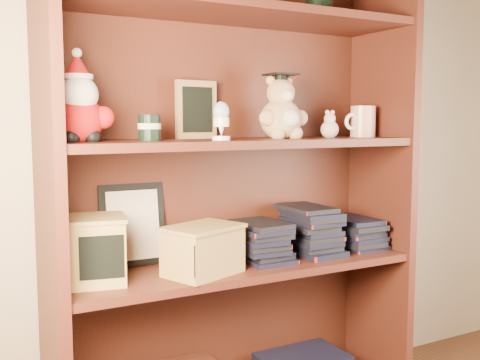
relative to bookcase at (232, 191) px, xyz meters
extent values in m
cube|color=tan|center=(0.08, 0.14, 0.47)|extent=(3.00, 0.04, 2.50)
cube|color=#4D2116|center=(-0.58, -0.05, 0.02)|extent=(0.03, 0.35, 1.60)
cube|color=#4D2116|center=(0.59, -0.05, 0.02)|extent=(0.03, 0.35, 1.60)
cube|color=#481E13|center=(0.00, 0.11, 0.02)|extent=(1.20, 0.02, 1.60)
cube|color=#4D2116|center=(0.00, -0.05, 0.56)|extent=(1.14, 0.33, 0.02)
cylinder|color=black|center=(0.30, -0.05, 0.63)|extent=(0.09, 0.09, 0.11)
cube|color=#4D2116|center=(0.00, -0.05, -0.24)|extent=(1.14, 0.33, 0.02)
cube|color=#4D2116|center=(0.00, -0.05, 0.16)|extent=(1.14, 0.33, 0.02)
sphere|color=#A50F0F|center=(-0.50, -0.05, 0.23)|extent=(0.13, 0.13, 0.13)
sphere|color=#A50F0F|center=(-0.56, -0.07, 0.24)|extent=(0.06, 0.06, 0.06)
sphere|color=#A50F0F|center=(-0.44, -0.07, 0.24)|extent=(0.06, 0.06, 0.06)
sphere|color=black|center=(-0.53, -0.08, 0.18)|extent=(0.04, 0.04, 0.04)
sphere|color=black|center=(-0.47, -0.08, 0.18)|extent=(0.04, 0.04, 0.04)
sphere|color=white|center=(-0.50, -0.07, 0.30)|extent=(0.10, 0.10, 0.10)
sphere|color=#D8B293|center=(-0.50, -0.05, 0.32)|extent=(0.07, 0.07, 0.07)
cone|color=#A50F0F|center=(-0.50, -0.05, 0.38)|extent=(0.08, 0.08, 0.07)
sphere|color=white|center=(-0.50, -0.05, 0.41)|extent=(0.03, 0.03, 0.03)
cylinder|color=white|center=(-0.50, -0.05, 0.35)|extent=(0.08, 0.08, 0.01)
cylinder|color=black|center=(-0.30, -0.05, 0.21)|extent=(0.07, 0.07, 0.07)
cylinder|color=beige|center=(-0.30, -0.05, 0.21)|extent=(0.07, 0.07, 0.02)
cube|color=#9E7547|center=(-0.10, 0.06, 0.26)|extent=(0.15, 0.04, 0.19)
cube|color=black|center=(-0.10, 0.05, 0.26)|extent=(0.11, 0.02, 0.15)
cube|color=#9E7547|center=(-0.10, 0.10, 0.19)|extent=(0.07, 0.07, 0.01)
cylinder|color=white|center=(-0.10, -0.13, 0.18)|extent=(0.05, 0.05, 0.01)
cone|color=white|center=(-0.10, -0.13, 0.20)|extent=(0.02, 0.02, 0.04)
cylinder|color=white|center=(-0.10, -0.13, 0.23)|extent=(0.05, 0.05, 0.03)
ellipsoid|color=#B0BED6|center=(-0.10, -0.13, 0.26)|extent=(0.05, 0.05, 0.06)
sphere|color=tan|center=(0.15, -0.05, 0.23)|extent=(0.13, 0.13, 0.13)
sphere|color=white|center=(0.15, -0.11, 0.24)|extent=(0.06, 0.06, 0.06)
sphere|color=tan|center=(0.09, -0.07, 0.24)|extent=(0.05, 0.05, 0.05)
sphere|color=tan|center=(0.22, -0.07, 0.24)|extent=(0.05, 0.05, 0.05)
sphere|color=tan|center=(0.12, -0.09, 0.19)|extent=(0.05, 0.05, 0.05)
sphere|color=tan|center=(0.19, -0.09, 0.19)|extent=(0.05, 0.05, 0.05)
sphere|color=tan|center=(0.15, -0.05, 0.32)|extent=(0.09, 0.09, 0.09)
sphere|color=white|center=(0.15, -0.09, 0.31)|extent=(0.04, 0.04, 0.04)
sphere|color=tan|center=(0.12, -0.04, 0.36)|extent=(0.03, 0.03, 0.03)
sphere|color=tan|center=(0.19, -0.04, 0.36)|extent=(0.03, 0.03, 0.03)
cylinder|color=black|center=(0.15, -0.05, 0.37)|extent=(0.04, 0.04, 0.02)
cube|color=black|center=(0.15, -0.05, 0.38)|extent=(0.09, 0.09, 0.01)
cylinder|color=#A50F0F|center=(0.20, -0.07, 0.37)|extent=(0.00, 0.04, 0.03)
sphere|color=beige|center=(0.35, -0.05, 0.20)|extent=(0.06, 0.06, 0.06)
sphere|color=beige|center=(0.35, -0.05, 0.24)|extent=(0.04, 0.04, 0.04)
sphere|color=beige|center=(0.34, -0.05, 0.26)|extent=(0.02, 0.02, 0.02)
sphere|color=beige|center=(0.37, -0.05, 0.26)|extent=(0.02, 0.02, 0.02)
cylinder|color=silver|center=(0.50, -0.05, 0.23)|extent=(0.09, 0.09, 0.11)
torus|color=white|center=(0.45, -0.05, 0.23)|extent=(0.06, 0.01, 0.06)
cube|color=black|center=(-0.31, 0.09, -0.10)|extent=(0.21, 0.05, 0.26)
cube|color=beige|center=(-0.31, 0.08, -0.10)|extent=(0.17, 0.03, 0.22)
cube|color=tan|center=(-0.47, -0.05, -0.14)|extent=(0.19, 0.19, 0.18)
cube|color=black|center=(-0.47, -0.13, -0.14)|extent=(0.12, 0.03, 0.12)
cube|color=tan|center=(-0.47, -0.05, -0.04)|extent=(0.20, 0.20, 0.01)
cube|color=tan|center=(-0.16, -0.12, -0.16)|extent=(0.25, 0.22, 0.14)
cube|color=black|center=(-0.16, -0.19, -0.16)|extent=(0.15, 0.06, 0.09)
cube|color=tan|center=(-0.16, -0.12, -0.09)|extent=(0.27, 0.23, 0.01)
cube|color=black|center=(0.08, -0.05, -0.22)|extent=(0.14, 0.20, 0.02)
cube|color=black|center=(0.08, -0.05, -0.20)|extent=(0.14, 0.20, 0.02)
cube|color=black|center=(0.08, -0.05, -0.19)|extent=(0.14, 0.20, 0.02)
cube|color=black|center=(0.08, -0.05, -0.17)|extent=(0.14, 0.20, 0.02)
cube|color=black|center=(0.08, -0.05, -0.16)|extent=(0.14, 0.20, 0.02)
cube|color=black|center=(0.08, -0.05, -0.14)|extent=(0.14, 0.20, 0.02)
cube|color=black|center=(0.08, -0.05, -0.12)|extent=(0.14, 0.20, 0.02)
cube|color=black|center=(0.08, -0.05, -0.11)|extent=(0.14, 0.20, 0.02)
cube|color=black|center=(0.28, -0.05, -0.22)|extent=(0.14, 0.20, 0.02)
cube|color=black|center=(0.28, -0.05, -0.20)|extent=(0.14, 0.20, 0.02)
cube|color=black|center=(0.28, -0.05, -0.19)|extent=(0.14, 0.20, 0.02)
cube|color=black|center=(0.28, -0.05, -0.17)|extent=(0.14, 0.20, 0.02)
cube|color=black|center=(0.28, -0.05, -0.16)|extent=(0.14, 0.20, 0.02)
cube|color=black|center=(0.28, -0.05, -0.14)|extent=(0.14, 0.20, 0.02)
cube|color=black|center=(0.28, -0.05, -0.12)|extent=(0.14, 0.20, 0.02)
cube|color=black|center=(0.28, -0.05, -0.11)|extent=(0.14, 0.20, 0.02)
cube|color=black|center=(0.28, -0.05, -0.09)|extent=(0.14, 0.20, 0.02)
cube|color=black|center=(0.28, -0.05, -0.08)|extent=(0.14, 0.20, 0.02)
cube|color=black|center=(0.48, -0.05, -0.22)|extent=(0.14, 0.20, 0.02)
cube|color=black|center=(0.48, -0.05, -0.20)|extent=(0.14, 0.20, 0.02)
cube|color=black|center=(0.48, -0.05, -0.19)|extent=(0.14, 0.20, 0.02)
cube|color=black|center=(0.48, -0.05, -0.17)|extent=(0.14, 0.20, 0.02)
cube|color=black|center=(0.48, -0.05, -0.16)|extent=(0.14, 0.20, 0.02)
cube|color=black|center=(0.48, -0.05, -0.14)|extent=(0.14, 0.20, 0.02)
cube|color=black|center=(0.48, -0.05, -0.12)|extent=(0.14, 0.20, 0.02)
camera|label=1|loc=(-0.84, -1.61, 0.23)|focal=42.00mm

